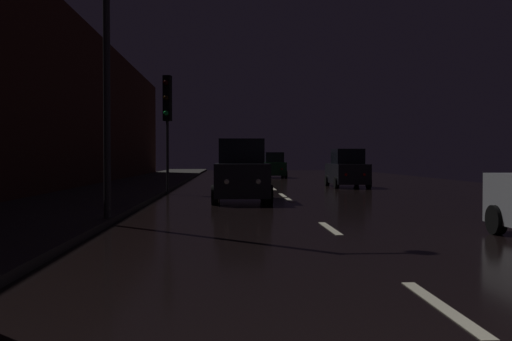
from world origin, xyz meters
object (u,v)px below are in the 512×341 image
Objects in this scene: traffic_light_far_left at (167,108)px; car_parked_right_far at (347,170)px; car_distant_taillights at (274,166)px; car_approaching_headlights at (241,173)px.

traffic_light_far_left reaches higher than car_parked_right_far.
car_approaching_headlights is at bearing 172.64° from car_distant_taillights.
car_approaching_headlights reaches higher than car_parked_right_far.
traffic_light_far_left is 1.26× the size of car_parked_right_far.
traffic_light_far_left is at bearing -142.88° from car_approaching_headlights.
car_parked_right_far is at bearing 134.01° from traffic_light_far_left.
car_approaching_headlights is 1.10× the size of car_parked_right_far.
car_parked_right_far is 14.43m from car_distant_taillights.
car_approaching_headlights is at bearing 148.30° from car_parked_right_far.
car_distant_taillights is (3.03, 23.45, -0.11)m from car_approaching_headlights.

